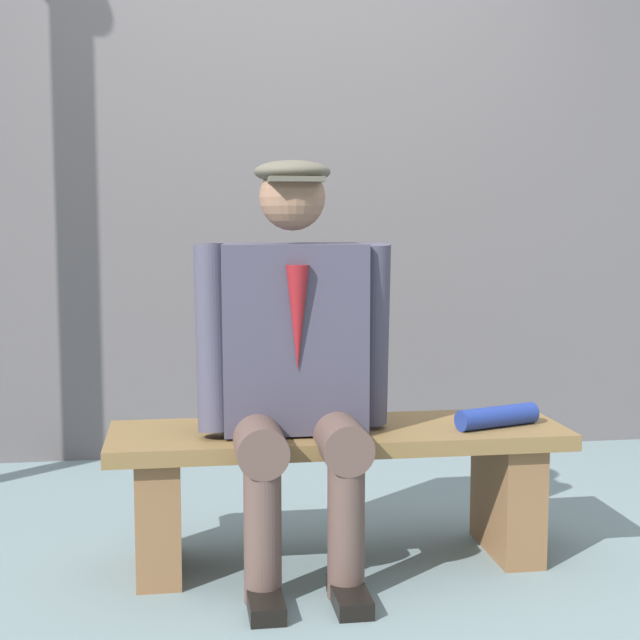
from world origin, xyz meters
name	(u,v)px	position (x,y,z in m)	size (l,w,h in m)	color
ground_plane	(338,561)	(0.00, 0.00, 0.00)	(30.00, 30.00, 0.00)	slate
bench	(338,473)	(0.00, 0.00, 0.30)	(1.46, 0.44, 0.44)	brown
seated_man	(294,352)	(0.15, 0.06, 0.70)	(0.62, 0.61, 1.29)	#403E4F
rolled_magazine	(497,417)	(-0.51, 0.07, 0.48)	(0.07, 0.07, 0.29)	navy
stadium_wall	(283,208)	(0.00, -1.55, 1.16)	(12.00, 0.24, 2.32)	#5C5758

